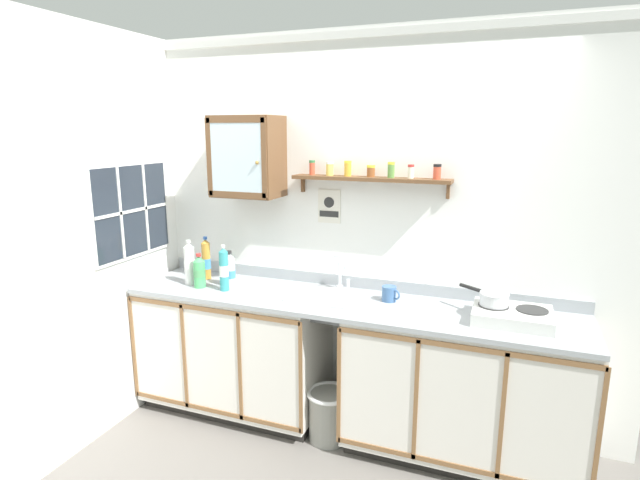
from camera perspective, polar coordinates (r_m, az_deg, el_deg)
floor at (r=3.46m, az=0.90°, el=-23.02°), size 5.98×5.98×0.00m
back_wall at (r=3.46m, az=4.45°, el=1.15°), size 3.58×0.07×2.64m
side_wall_left at (r=3.47m, az=-25.10°, el=-0.12°), size 0.05×3.38×2.64m
lower_cabinet_run at (r=3.77m, az=-9.60°, el=-12.06°), size 1.32×0.60×0.90m
lower_cabinet_run_right at (r=3.32m, az=15.85°, el=-15.91°), size 1.42×0.60×0.90m
countertop at (r=3.27m, az=2.69°, el=-7.08°), size 2.94×0.63×0.03m
backsplash at (r=3.52m, az=4.19°, el=-4.76°), size 2.94×0.02×0.08m
sink at (r=3.34m, az=1.07°, el=-6.85°), size 0.50×0.41×0.38m
hot_plate_stove at (r=3.11m, az=20.90°, el=-7.97°), size 0.43×0.34×0.08m
saucepan at (r=3.11m, az=19.00°, el=-6.23°), size 0.29×0.23×0.07m
bottle_juice_amber_0 at (r=3.78m, az=-12.75°, el=-2.21°), size 0.06×0.06×0.32m
bottle_detergent_teal_1 at (r=3.48m, az=-10.82°, el=-3.29°), size 0.06×0.06×0.32m
bottle_water_clear_2 at (r=3.58m, az=-10.15°, el=-3.42°), size 0.08×0.08×0.25m
bottle_soda_green_3 at (r=3.60m, az=-13.48°, el=-3.52°), size 0.08×0.08×0.24m
bottle_opaque_white_4 at (r=3.68m, az=-14.54°, el=-2.63°), size 0.07×0.07×0.32m
mug at (r=3.27m, az=7.86°, el=-6.03°), size 0.13×0.09×0.10m
wall_cabinet at (r=3.53m, az=-8.23°, el=9.31°), size 0.46×0.33×0.55m
spice_shelf at (r=3.29m, az=5.66°, el=7.15°), size 1.04×0.14×0.22m
warning_sign at (r=3.47m, az=1.05°, el=3.79°), size 0.16×0.01×0.23m
window at (r=3.72m, az=-20.49°, el=3.15°), size 0.03×0.74×0.66m
trash_bin at (r=3.49m, az=1.01°, el=-19.06°), size 0.29×0.29×0.34m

